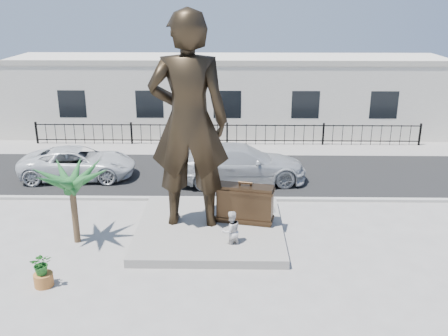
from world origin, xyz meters
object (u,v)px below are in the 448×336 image
(statue, at_px, (189,122))
(tourist, at_px, (231,231))
(suitcase, at_px, (245,204))
(car_white, at_px, (78,163))

(statue, bearing_deg, tourist, 133.54)
(suitcase, bearing_deg, car_white, 157.38)
(suitcase, bearing_deg, tourist, -94.68)
(suitcase, xyz_separation_m, car_white, (-7.68, 5.34, -0.26))
(suitcase, distance_m, tourist, 1.76)
(statue, relative_size, tourist, 5.26)
(statue, distance_m, tourist, 3.99)
(suitcase, xyz_separation_m, tourist, (-0.50, -1.66, -0.29))
(statue, bearing_deg, car_white, -42.36)
(car_white, bearing_deg, suitcase, -128.56)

